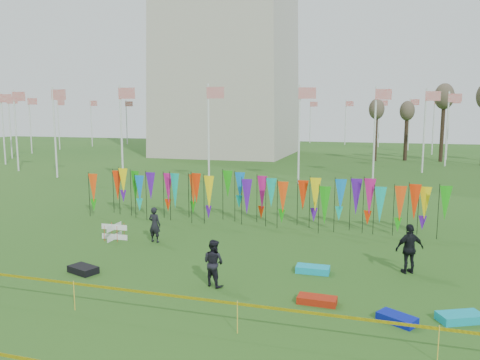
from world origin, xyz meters
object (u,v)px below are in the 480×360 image
(kite_bag_red, at_px, (317,300))
(kite_bag_black, at_px, (83,269))
(person_right, at_px, (410,249))
(kite_bag_teal, at_px, (460,317))
(box_kite, at_px, (114,232))
(kite_bag_blue, at_px, (397,319))
(person_left, at_px, (155,225))
(kite_bag_turquoise, at_px, (313,269))
(person_mid, at_px, (213,263))

(kite_bag_red, bearing_deg, kite_bag_black, 178.07)
(person_right, relative_size, kite_bag_black, 1.69)
(person_right, xyz_separation_m, kite_bag_teal, (1.19, -3.78, -0.79))
(box_kite, distance_m, kite_bag_blue, 13.22)
(kite_bag_red, bearing_deg, person_left, 149.11)
(box_kite, xyz_separation_m, kite_bag_turquoise, (9.33, -1.79, -0.25))
(person_right, xyz_separation_m, kite_bag_blue, (-0.50, -4.36, -0.80))
(kite_bag_blue, bearing_deg, kite_bag_red, 164.17)
(kite_bag_turquoise, relative_size, kite_bag_teal, 0.97)
(person_mid, bearing_deg, kite_bag_black, 22.34)
(kite_bag_blue, bearing_deg, kite_bag_black, 175.03)
(person_right, bearing_deg, person_mid, 0.11)
(kite_bag_teal, bearing_deg, person_mid, 175.72)
(person_right, bearing_deg, kite_bag_teal, 80.57)
(person_left, bearing_deg, person_right, -179.44)
(kite_bag_turquoise, bearing_deg, kite_bag_red, -79.17)
(person_left, height_order, kite_bag_blue, person_left)
(kite_bag_red, bearing_deg, kite_bag_turquoise, 100.83)
(person_mid, height_order, kite_bag_turquoise, person_mid)
(kite_bag_blue, xyz_separation_m, kite_bag_black, (-10.81, 0.94, 0.02))
(kite_bag_black, distance_m, kite_bag_teal, 12.51)
(person_right, bearing_deg, kite_bag_blue, 56.59)
(person_left, relative_size, kite_bag_red, 1.37)
(person_left, xyz_separation_m, kite_bag_blue, (10.20, -5.38, -0.69))
(kite_bag_turquoise, bearing_deg, person_left, 165.02)
(person_right, bearing_deg, kite_bag_red, 26.06)
(kite_bag_blue, bearing_deg, kite_bag_teal, 18.79)
(kite_bag_red, xyz_separation_m, kite_bag_black, (-8.51, 0.29, 0.02))
(box_kite, height_order, kite_bag_turquoise, box_kite)
(box_kite, xyz_separation_m, person_right, (12.66, -0.84, 0.54))
(box_kite, relative_size, kite_bag_red, 0.62)
(kite_bag_teal, bearing_deg, kite_bag_black, 178.33)
(box_kite, height_order, person_right, person_right)
(kite_bag_black, xyz_separation_m, kite_bag_teal, (12.50, -0.37, -0.01))
(person_right, xyz_separation_m, kite_bag_red, (-2.80, -3.71, -0.80))
(box_kite, xyz_separation_m, kite_bag_blue, (12.16, -5.20, -0.26))
(kite_bag_red, distance_m, kite_bag_teal, 3.99)
(person_left, relative_size, person_mid, 1.01)
(person_mid, xyz_separation_m, kite_bag_turquoise, (3.01, 2.27, -0.68))
(kite_bag_red, bearing_deg, kite_bag_blue, -15.83)
(person_mid, relative_size, kite_bag_blue, 1.55)
(person_left, bearing_deg, kite_bag_blue, 158.20)
(kite_bag_red, height_order, kite_bag_teal, kite_bag_teal)
(person_left, xyz_separation_m, kite_bag_black, (-0.61, -4.44, -0.68))
(kite_bag_teal, bearing_deg, box_kite, 161.54)
(box_kite, height_order, kite_bag_black, box_kite)
(person_left, bearing_deg, kite_bag_turquoise, 171.02)
(kite_bag_black, bearing_deg, person_mid, 2.28)
(person_right, relative_size, kite_bag_blue, 1.77)
(kite_bag_turquoise, xyz_separation_m, kite_bag_teal, (4.52, -2.83, -0.00))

